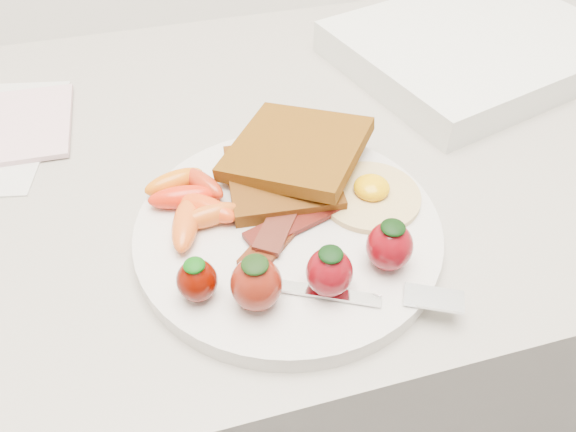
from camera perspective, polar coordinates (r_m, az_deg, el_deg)
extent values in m
cube|color=gray|center=(0.95, -1.95, -14.57)|extent=(2.00, 0.60, 0.90)
cylinder|color=silver|center=(0.50, 0.00, -1.54)|extent=(0.27, 0.27, 0.02)
cube|color=#4F2905|center=(0.53, -0.60, 3.81)|extent=(0.11, 0.11, 0.01)
cube|color=#3F2408|center=(0.54, 0.89, 6.86)|extent=(0.17, 0.17, 0.03)
cylinder|color=beige|center=(0.52, 8.33, 2.02)|extent=(0.10, 0.10, 0.01)
ellipsoid|color=#F2AB01|center=(0.52, 8.50, 2.88)|extent=(0.04, 0.04, 0.02)
cube|color=black|center=(0.48, -0.80, -1.74)|extent=(0.09, 0.08, 0.00)
cube|color=black|center=(0.49, 0.77, -0.55)|extent=(0.10, 0.05, 0.00)
cube|color=#390A0A|center=(0.49, -0.45, 0.23)|extent=(0.07, 0.09, 0.00)
ellipsoid|color=red|center=(0.51, -10.69, 1.91)|extent=(0.06, 0.03, 0.02)
ellipsoid|color=#E54211|center=(0.50, -8.36, 0.85)|extent=(0.06, 0.06, 0.02)
ellipsoid|color=#DB5618|center=(0.49, -10.37, -0.79)|extent=(0.04, 0.07, 0.02)
ellipsoid|color=#B82E12|center=(0.52, -8.65, 3.29)|extent=(0.04, 0.05, 0.02)
ellipsoid|color=orange|center=(0.53, -11.49, 3.44)|extent=(0.06, 0.03, 0.02)
ellipsoid|color=#D75B18|center=(0.49, -7.99, 0.04)|extent=(0.06, 0.03, 0.02)
ellipsoid|color=#500800|center=(0.43, -9.23, -6.49)|extent=(0.03, 0.03, 0.04)
ellipsoid|color=#0A4909|center=(0.42, -9.51, -4.95)|extent=(0.02, 0.02, 0.01)
ellipsoid|color=maroon|center=(0.42, -3.24, -6.90)|extent=(0.04, 0.04, 0.04)
ellipsoid|color=black|center=(0.40, -3.37, -4.94)|extent=(0.02, 0.02, 0.01)
ellipsoid|color=maroon|center=(0.43, 4.22, -5.70)|extent=(0.04, 0.04, 0.04)
ellipsoid|color=black|center=(0.42, 4.37, -3.88)|extent=(0.02, 0.02, 0.01)
ellipsoid|color=maroon|center=(0.45, 10.27, -3.04)|extent=(0.04, 0.04, 0.04)
ellipsoid|color=black|center=(0.44, 10.63, -1.15)|extent=(0.02, 0.02, 0.01)
cube|color=silver|center=(0.44, 2.35, -7.57)|extent=(0.10, 0.06, 0.00)
cube|color=silver|center=(0.45, 14.60, -8.08)|extent=(0.05, 0.04, 0.00)
cube|color=beige|center=(0.69, -24.99, 8.50)|extent=(0.10, 0.14, 0.01)
cube|color=silver|center=(0.78, 18.46, 16.02)|extent=(0.38, 0.33, 0.04)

